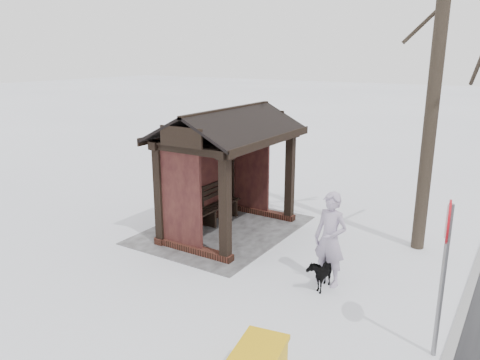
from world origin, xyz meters
name	(u,v)px	position (x,y,z in m)	size (l,w,h in m)	color
ground	(229,231)	(0.00, 0.00, 0.00)	(120.00, 120.00, 0.00)	white
kerb	(470,288)	(0.00, 5.50, 0.01)	(120.00, 0.15, 0.06)	gray
trampled_patch	(223,230)	(0.00, -0.20, 0.01)	(4.20, 3.20, 0.02)	gray
bus_shelter	(223,146)	(0.00, -0.16, 2.17)	(3.60, 2.40, 3.09)	#3C1F16
pedestrian	(330,239)	(1.24, 3.13, 0.92)	(0.67, 0.44, 1.84)	#AB9CB7
dog	(320,272)	(1.48, 3.06, 0.31)	(0.34, 0.74, 0.63)	black
road_sign	(445,247)	(2.50, 5.28, 1.73)	(0.61, 0.12, 2.41)	slate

